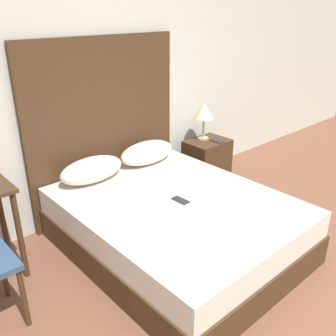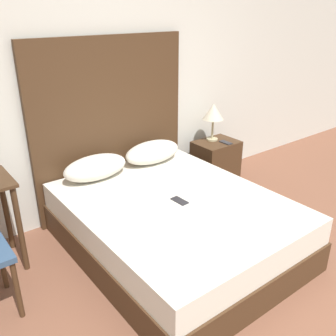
{
  "view_description": "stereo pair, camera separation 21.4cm",
  "coord_description": "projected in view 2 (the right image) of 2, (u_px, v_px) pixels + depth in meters",
  "views": [
    {
      "loc": [
        -1.96,
        -0.64,
        1.93
      ],
      "look_at": [
        -0.11,
        1.42,
        0.72
      ],
      "focal_mm": 40.0,
      "sensor_mm": 36.0,
      "label": 1
    },
    {
      "loc": [
        -1.8,
        -0.78,
        1.93
      ],
      "look_at": [
        -0.11,
        1.42,
        0.72
      ],
      "focal_mm": 40.0,
      "sensor_mm": 36.0,
      "label": 2
    }
  ],
  "objects": [
    {
      "name": "phone_on_nightstand",
      "position": [
        226.0,
        142.0,
        4.2
      ],
      "size": [
        0.07,
        0.15,
        0.01
      ],
      "color": "#232328",
      "rests_on": "nightstand"
    },
    {
      "name": "pillow_right",
      "position": [
        152.0,
        152.0,
        3.74
      ],
      "size": [
        0.6,
        0.31,
        0.22
      ],
      "color": "silver",
      "rests_on": "bed"
    },
    {
      "name": "phone_on_bed",
      "position": [
        180.0,
        201.0,
        3.03
      ],
      "size": [
        0.08,
        0.15,
        0.01
      ],
      "color": "#232328",
      "rests_on": "bed"
    },
    {
      "name": "bed",
      "position": [
        175.0,
        225.0,
        3.15
      ],
      "size": [
        1.54,
        1.94,
        0.47
      ],
      "color": "#422B19",
      "rests_on": "ground_plane"
    },
    {
      "name": "pillow_left",
      "position": [
        95.0,
        167.0,
        3.39
      ],
      "size": [
        0.6,
        0.31,
        0.22
      ],
      "color": "silver",
      "rests_on": "bed"
    },
    {
      "name": "table_lamp",
      "position": [
        213.0,
        113.0,
        4.17
      ],
      "size": [
        0.23,
        0.23,
        0.42
      ],
      "color": "tan",
      "rests_on": "nightstand"
    },
    {
      "name": "headboard",
      "position": [
        112.0,
        127.0,
        3.63
      ],
      "size": [
        1.61,
        0.05,
        1.69
      ],
      "color": "#422B19",
      "rests_on": "ground_plane"
    },
    {
      "name": "wall_back",
      "position": [
        115.0,
        72.0,
        3.54
      ],
      "size": [
        10.0,
        0.06,
        2.7
      ],
      "color": "silver",
      "rests_on": "ground_plane"
    },
    {
      "name": "nightstand",
      "position": [
        215.0,
        162.0,
        4.34
      ],
      "size": [
        0.48,
        0.37,
        0.51
      ],
      "color": "#422B19",
      "rests_on": "ground_plane"
    }
  ]
}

